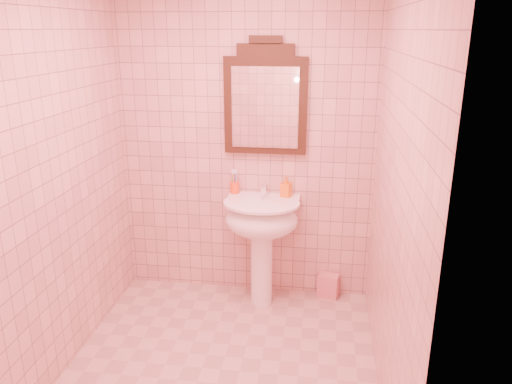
# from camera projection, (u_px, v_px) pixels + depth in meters

# --- Properties ---
(floor) EXTENTS (2.20, 2.20, 0.00)m
(floor) POSITION_uv_depth(u_px,v_px,m) (221.00, 369.00, 3.24)
(floor) COLOR tan
(floor) RESTS_ON ground
(back_wall) EXTENTS (2.00, 0.02, 2.50)m
(back_wall) POSITION_uv_depth(u_px,v_px,m) (246.00, 144.00, 3.89)
(back_wall) COLOR #DBA399
(back_wall) RESTS_ON floor
(pedestal_sink) EXTENTS (0.58, 0.58, 0.86)m
(pedestal_sink) POSITION_uv_depth(u_px,v_px,m) (262.00, 226.00, 3.84)
(pedestal_sink) COLOR white
(pedestal_sink) RESTS_ON floor
(faucet) EXTENTS (0.04, 0.16, 0.11)m
(faucet) POSITION_uv_depth(u_px,v_px,m) (264.00, 189.00, 3.88)
(faucet) COLOR white
(faucet) RESTS_ON pedestal_sink
(mirror) EXTENTS (0.62, 0.06, 0.87)m
(mirror) POSITION_uv_depth(u_px,v_px,m) (265.00, 101.00, 3.73)
(mirror) COLOR black
(mirror) RESTS_ON back_wall
(toothbrush_cup) EXTENTS (0.07, 0.07, 0.17)m
(toothbrush_cup) POSITION_uv_depth(u_px,v_px,m) (235.00, 187.00, 3.96)
(toothbrush_cup) COLOR #FF4515
(toothbrush_cup) RESTS_ON pedestal_sink
(soap_dispenser) EXTENTS (0.09, 0.10, 0.16)m
(soap_dispenser) POSITION_uv_depth(u_px,v_px,m) (286.00, 187.00, 3.86)
(soap_dispenser) COLOR orange
(soap_dispenser) RESTS_ON pedestal_sink
(towel) EXTENTS (0.18, 0.14, 0.20)m
(towel) POSITION_uv_depth(u_px,v_px,m) (328.00, 285.00, 4.10)
(towel) COLOR #DC8185
(towel) RESTS_ON floor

